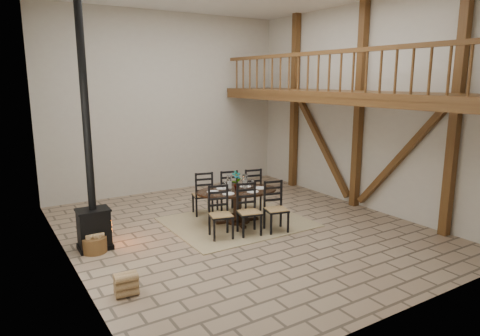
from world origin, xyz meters
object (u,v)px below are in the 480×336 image
log_basket (94,244)px  log_stack (126,284)px  dining_table (237,205)px  wood_stove (91,191)px

log_basket → log_stack: bearing=-90.0°
dining_table → log_basket: bearing=-165.7°
wood_stove → log_basket: size_ratio=11.02×
wood_stove → log_basket: 0.99m
log_basket → log_stack: (0.00, -1.93, 0.01)m
wood_stove → log_stack: wood_stove is taller
wood_stove → log_basket: (-0.05, -0.17, -0.98)m
dining_table → wood_stove: (-3.10, 0.14, 0.74)m
dining_table → log_basket: (-3.15, -0.03, -0.24)m
dining_table → log_basket: dining_table is taller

